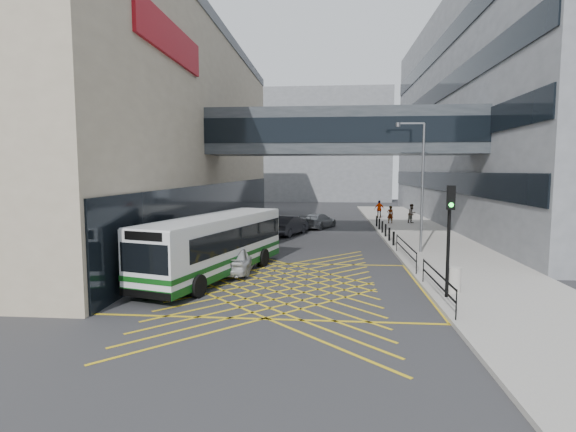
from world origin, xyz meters
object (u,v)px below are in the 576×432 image
(bus, at_px, (216,244))
(street_lamp, at_px, (420,179))
(traffic_light, at_px, (449,225))
(pedestrian_a, at_px, (390,215))
(pedestrian_b, at_px, (412,214))
(car_silver, at_px, (318,220))
(litter_bin, at_px, (453,279))
(car_white, at_px, (236,257))
(pedestrian_c, at_px, (379,209))
(car_dark, at_px, (288,225))

(bus, bearing_deg, street_lamp, 47.71)
(traffic_light, bearing_deg, pedestrian_a, 93.35)
(pedestrian_b, bearing_deg, traffic_light, -134.99)
(street_lamp, bearing_deg, car_silver, 114.84)
(street_lamp, distance_m, litter_bin, 9.69)
(pedestrian_a, bearing_deg, traffic_light, 77.20)
(bus, height_order, street_lamp, street_lamp)
(traffic_light, distance_m, street_lamp, 9.93)
(car_white, xyz_separation_m, pedestrian_c, (9.65, 24.88, 0.32))
(car_dark, distance_m, street_lamp, 11.75)
(pedestrian_a, xyz_separation_m, pedestrian_c, (-0.43, 4.89, 0.08))
(car_silver, relative_size, pedestrian_b, 2.52)
(pedestrian_a, distance_m, pedestrian_b, 2.04)
(traffic_light, relative_size, pedestrian_c, 2.41)
(car_dark, distance_m, pedestrian_c, 14.53)
(car_dark, bearing_deg, traffic_light, 133.14)
(car_white, xyz_separation_m, car_silver, (3.63, 17.23, -0.04))
(car_silver, xyz_separation_m, traffic_light, (5.29, -21.52, 2.23))
(bus, xyz_separation_m, car_silver, (4.37, 18.21, -0.83))
(pedestrian_b, bearing_deg, pedestrian_a, 153.39)
(car_white, relative_size, traffic_light, 1.07)
(bus, relative_size, pedestrian_a, 6.48)
(car_white, distance_m, car_dark, 13.00)
(pedestrian_c, bearing_deg, traffic_light, 84.85)
(car_dark, distance_m, traffic_light, 18.89)
(car_dark, xyz_separation_m, street_lamp, (8.32, -7.43, 3.70))
(bus, bearing_deg, pedestrian_c, 84.11)
(car_white, height_order, pedestrian_a, pedestrian_a)
(litter_bin, bearing_deg, traffic_light, -117.69)
(car_dark, relative_size, litter_bin, 4.81)
(car_silver, xyz_separation_m, pedestrian_a, (6.46, 2.76, 0.28))
(bus, distance_m, pedestrian_b, 24.92)
(car_dark, relative_size, pedestrian_a, 2.99)
(car_dark, distance_m, car_silver, 4.85)
(street_lamp, relative_size, pedestrian_a, 4.72)
(traffic_light, xyz_separation_m, litter_bin, (0.46, 0.87, -2.25))
(street_lamp, bearing_deg, bus, -150.94)
(car_dark, height_order, pedestrian_c, pedestrian_c)
(traffic_light, distance_m, pedestrian_c, 29.24)
(bus, relative_size, car_dark, 2.16)
(traffic_light, relative_size, pedestrian_a, 2.65)
(street_lamp, bearing_deg, traffic_light, -97.41)
(car_silver, height_order, traffic_light, traffic_light)
(car_dark, height_order, traffic_light, traffic_light)
(street_lamp, distance_m, pedestrian_a, 14.92)
(street_lamp, distance_m, pedestrian_b, 15.46)
(traffic_light, bearing_deg, pedestrian_b, 88.78)
(car_white, bearing_deg, traffic_light, 154.43)
(bus, xyz_separation_m, pedestrian_a, (10.83, 20.97, -0.56))
(street_lamp, distance_m, pedestrian_c, 19.69)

